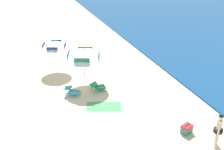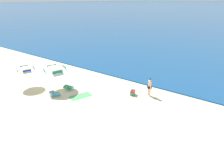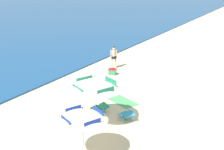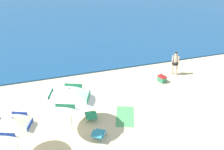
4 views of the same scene
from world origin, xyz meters
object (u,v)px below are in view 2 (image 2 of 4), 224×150
Objects in this scene: lounge_chair_under_umbrella at (68,87)px; lounge_chair_beside_umbrella at (54,93)px; cooler_box at (133,93)px; person_standing_near_shore at (150,86)px; beach_umbrella_striped_main at (54,68)px; beach_towel at (81,96)px; beach_umbrella_striped_second at (25,68)px.

lounge_chair_under_umbrella is 1.52m from lounge_chair_beside_umbrella.
lounge_chair_beside_umbrella is at bearing -142.13° from cooler_box.
person_standing_near_shore is (6.37, 4.66, 0.63)m from lounge_chair_beside_umbrella.
beach_umbrella_striped_main is 5.69× the size of cooler_box.
beach_umbrella_striped_main is at bearing -156.58° from lounge_chair_under_umbrella.
lounge_chair_under_umbrella is 1.77m from beach_towel.
person_standing_near_shore reaches higher than beach_towel.
lounge_chair_under_umbrella is at bearing -154.09° from cooler_box.
lounge_chair_under_umbrella is (1.06, 0.46, -1.72)m from beach_umbrella_striped_main.
cooler_box is (-1.20, -0.65, -0.71)m from person_standing_near_shore.
beach_umbrella_striped_second is 2.97× the size of lounge_chair_under_umbrella.
person_standing_near_shore reaches higher than lounge_chair_beside_umbrella.
lounge_chair_under_umbrella reaches higher than cooler_box.
lounge_chair_beside_umbrella is at bearing -90.58° from lounge_chair_under_umbrella.
person_standing_near_shore is (9.91, 4.82, -0.93)m from beach_umbrella_striped_second.
cooler_box is (8.71, 4.17, -1.64)m from beach_umbrella_striped_second.
lounge_chair_beside_umbrella is 2.17m from beach_towel.
beach_umbrella_striped_second is at bearing -154.07° from person_standing_near_shore.
person_standing_near_shore reaches higher than lounge_chair_under_umbrella.
beach_umbrella_striped_main is 7.11m from cooler_box.
beach_umbrella_striped_main is 1.22× the size of beach_umbrella_striped_second.
lounge_chair_beside_umbrella reaches higher than beach_towel.
beach_towel is (2.79, 0.20, -1.99)m from beach_umbrella_striped_main.
cooler_box is at bearing 37.87° from lounge_chair_beside_umbrella.
beach_towel is at bearing 14.95° from beach_umbrella_striped_second.
beach_towel is (5.29, 1.41, -1.83)m from beach_umbrella_striped_second.
beach_umbrella_striped_second reaches higher than person_standing_near_shore.
beach_umbrella_striped_second is at bearing -177.50° from lounge_chair_beside_umbrella.
cooler_box is 0.32× the size of beach_towel.
lounge_chair_beside_umbrella is (3.55, 0.15, -1.56)m from beach_umbrella_striped_second.
beach_umbrella_striped_main reaches higher than beach_towel.
lounge_chair_beside_umbrella is 7.92m from person_standing_near_shore.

